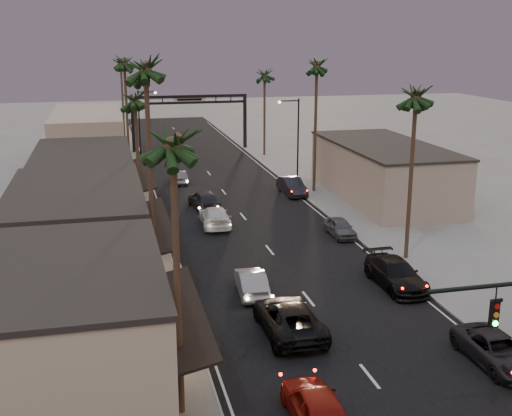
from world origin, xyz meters
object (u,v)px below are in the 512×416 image
palm_rc (265,72)px  palm_lb (145,63)px  streetlight_right (295,137)px  palm_la (172,134)px  curbside_black (396,274)px  palm_ld (124,59)px  oncoming_silver (251,282)px  palm_rb (317,62)px  palm_ra (417,90)px  palm_lc (135,95)px  curbside_near (497,350)px  oncoming_pickup (289,318)px  streetlight_left (142,124)px  palm_far (120,60)px  arch (190,108)px  oncoming_red (316,406)px

palm_rc → palm_lb: bearing=-112.3°
streetlight_right → palm_lb: bearing=-124.0°
palm_la → curbside_black: (14.35, 10.61, -10.62)m
palm_ld → oncoming_silver: 36.82m
palm_la → palm_rb: (17.20, 35.00, 0.97)m
palm_rc → oncoming_silver: size_ratio=2.72×
streetlight_right → palm_ra: palm_ra is taller
palm_lc → palm_ld: bearing=90.0°
oncoming_silver → curbside_near: oncoming_silver is taller
oncoming_pickup → streetlight_left: bearing=-84.1°
streetlight_left → curbside_black: size_ratio=1.58×
palm_far → curbside_near: palm_far is taller
streetlight_right → palm_far: size_ratio=0.68×
palm_lb → palm_ld: bearing=90.0°
palm_rb → oncoming_silver: (-11.67, -23.48, -11.68)m
palm_lc → oncoming_silver: bearing=-70.3°
palm_ra → palm_rc: 40.01m
arch → palm_rc: palm_rc is taller
palm_rc → streetlight_left: bearing=-158.9°
palm_lc → curbside_near: palm_lc is taller
arch → streetlight_right: 25.94m
palm_ld → palm_far: palm_ld is taller
palm_la → palm_ld: 46.01m
arch → palm_ld: 18.61m
palm_lb → oncoming_pickup: 15.66m
streetlight_left → palm_la: palm_la is taller
streetlight_right → curbside_near: bearing=-91.2°
palm_rc → palm_far: (-16.90, 14.00, 0.97)m
palm_lb → palm_far: bearing=89.7°
streetlight_left → palm_far: bearing=93.9°
curbside_black → curbside_near: bearing=-88.2°
oncoming_red → palm_far: bearing=-85.5°
palm_rb → oncoming_red: bearing=-108.2°
palm_lb → oncoming_red: bearing=-71.4°
streetlight_right → curbside_black: bearing=-92.6°
palm_ld → arch: bearing=60.2°
curbside_black → palm_far: bearing=102.7°
arch → streetlight_left: 13.85m
palm_rb → oncoming_pickup: 33.07m
streetlight_right → palm_la: palm_la is taller
streetlight_left → palm_lb: 36.93m
oncoming_pickup → palm_rc: bearing=-102.8°
palm_lb → palm_ld: (0.00, 33.00, -0.97)m
palm_la → palm_rc: (17.20, 55.00, -0.97)m
streetlight_right → palm_rb: (1.68, -1.00, 7.09)m
curbside_near → arch: bearing=95.0°
palm_ld → palm_rb: same height
palm_ra → oncoming_silver: size_ratio=2.94×
palm_ra → palm_rb: 20.02m
palm_ld → palm_rc: bearing=27.6°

